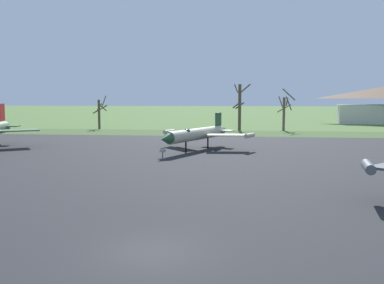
# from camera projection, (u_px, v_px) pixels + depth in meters

# --- Properties ---
(ground_plane) EXTENTS (600.00, 600.00, 0.00)m
(ground_plane) POSITION_uv_depth(u_px,v_px,m) (153.00, 253.00, 15.94)
(ground_plane) COLOR #4C6B33
(asphalt_apron) EXTENTS (75.43, 60.74, 0.05)m
(asphalt_apron) POSITION_uv_depth(u_px,v_px,m) (199.00, 171.00, 33.94)
(asphalt_apron) COLOR #28282B
(asphalt_apron) RESTS_ON ground
(grass_verge_strip) EXTENTS (135.43, 12.00, 0.06)m
(grass_verge_strip) POSITION_uv_depth(u_px,v_px,m) (221.00, 133.00, 69.86)
(grass_verge_strip) COLOR #3F572B
(grass_verge_strip) RESTS_ON ground
(jet_fighter_front_left) EXTENTS (11.17, 12.95, 4.17)m
(jet_fighter_front_left) POSITION_uv_depth(u_px,v_px,m) (197.00, 134.00, 46.78)
(jet_fighter_front_left) COLOR #B7B293
(jet_fighter_front_left) RESTS_ON ground
(info_placard_front_left) EXTENTS (0.67, 0.42, 0.94)m
(info_placard_front_left) POSITION_uv_depth(u_px,v_px,m) (163.00, 152.00, 41.00)
(info_placard_front_left) COLOR black
(info_placard_front_left) RESTS_ON ground
(bare_tree_far_left) EXTENTS (3.28, 3.14, 6.47)m
(bare_tree_far_left) POSITION_uv_depth(u_px,v_px,m) (100.00, 112.00, 80.14)
(bare_tree_far_left) COLOR brown
(bare_tree_far_left) RESTS_ON ground
(bare_tree_left_of_center) EXTENTS (3.35, 3.06, 8.59)m
(bare_tree_left_of_center) POSITION_uv_depth(u_px,v_px,m) (240.00, 106.00, 76.68)
(bare_tree_left_of_center) COLOR brown
(bare_tree_left_of_center) RESTS_ON ground
(bare_tree_center) EXTENTS (3.11, 3.44, 7.70)m
(bare_tree_center) POSITION_uv_depth(u_px,v_px,m) (285.00, 110.00, 75.92)
(bare_tree_center) COLOR brown
(bare_tree_center) RESTS_ON ground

